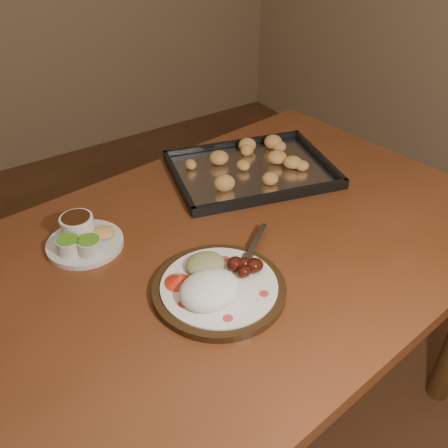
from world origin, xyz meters
TOP-DOWN VIEW (x-y plane):
  - ground at (0.00, 0.00)m, footprint 4.00×4.00m
  - dining_table at (0.24, -0.12)m, footprint 1.60×1.07m
  - dinner_plate at (0.18, -0.23)m, footprint 0.35×0.28m
  - condiment_saucer at (0.01, 0.08)m, footprint 0.18×0.18m
  - baking_tray at (0.53, 0.12)m, footprint 0.52×0.44m

SIDE VIEW (x-z plane):
  - ground at x=0.00m, z-range 0.00..0.00m
  - dining_table at x=0.24m, z-range 0.28..1.03m
  - baking_tray at x=0.53m, z-range 0.74..0.79m
  - dinner_plate at x=0.18m, z-range 0.74..0.80m
  - condiment_saucer at x=0.01m, z-range 0.74..0.80m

